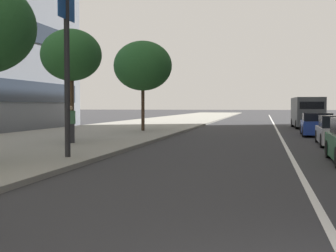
{
  "coord_description": "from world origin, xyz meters",
  "views": [
    {
      "loc": [
        -3.78,
        0.96,
        1.82
      ],
      "look_at": [
        10.37,
        3.88,
        1.19
      ],
      "focal_mm": 49.87,
      "sensor_mm": 36.0,
      "label": 1
    }
  ],
  "objects": [
    {
      "name": "lane_centre_stripe",
      "position": [
        35.0,
        0.0,
        0.0
      ],
      "size": [
        110.0,
        0.16,
        0.01
      ],
      "primitive_type": "cube",
      "color": "silver",
      "rests_on": "ground"
    },
    {
      "name": "street_tree_near_plaza_corner",
      "position": [
        16.51,
        9.71,
        4.14
      ],
      "size": [
        2.81,
        2.81,
        5.21
      ],
      "color": "#473323",
      "rests_on": "sidewalk_right_plaza"
    },
    {
      "name": "pedestrian_on_plaza",
      "position": [
        15.76,
        9.47,
        1.0
      ],
      "size": [
        0.46,
        0.47,
        1.68
      ],
      "rotation": [
        0.0,
        0.0,
        3.89
      ],
      "color": "#2D2D33",
      "rests_on": "sidewalk_right_plaza"
    },
    {
      "name": "street_lamp_with_banners",
      "position": [
        10.4,
        6.86,
        5.11
      ],
      "size": [
        1.26,
        2.59,
        8.17
      ],
      "color": "#232326",
      "rests_on": "sidewalk_right_plaza"
    },
    {
      "name": "sidewalk_right_plaza",
      "position": [
        30.0,
        11.32,
        0.07
      ],
      "size": [
        160.0,
        10.1,
        0.15
      ],
      "primitive_type": "cube",
      "color": "gray",
      "rests_on": "ground"
    },
    {
      "name": "street_tree_by_lamp_post",
      "position": [
        26.48,
        8.92,
        4.47
      ],
      "size": [
        3.89,
        3.89,
        5.99
      ],
      "color": "#473323",
      "rests_on": "sidewalk_right_plaza"
    },
    {
      "name": "delivery_van_ahead",
      "position": [
        35.44,
        -2.47,
        1.33
      ],
      "size": [
        5.85,
        2.31,
        2.47
      ],
      "rotation": [
        0.0,
        0.0,
        0.03
      ],
      "color": "#4C5156",
      "rests_on": "ground"
    },
    {
      "name": "car_far_down_avenue",
      "position": [
        25.64,
        -2.19,
        0.66
      ],
      "size": [
        4.53,
        1.97,
        1.38
      ],
      "rotation": [
        0.0,
        0.0,
        -0.04
      ],
      "color": "navy",
      "rests_on": "ground"
    }
  ]
}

